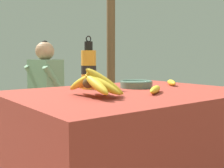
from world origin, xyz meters
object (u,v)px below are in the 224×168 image
object	(u,v)px
water_bottle	(89,68)
wooden_bench	(26,120)
banana_bunch_ripe	(96,82)
support_post_far	(111,22)
loose_banana_side	(171,83)
loose_banana_front	(155,90)
serving_bowl	(136,84)
seated_vendor	(42,90)

from	to	relation	value
water_bottle	wooden_bench	bearing A→B (deg)	86.56
banana_bunch_ripe	water_bottle	bearing A→B (deg)	62.63
banana_bunch_ripe	support_post_far	size ratio (longest dim) A/B	0.12
wooden_bench	support_post_far	xyz separation A→B (m)	(1.19, 0.22, 1.04)
support_post_far	water_bottle	bearing A→B (deg)	-130.99
loose_banana_side	wooden_bench	world-z (taller)	loose_banana_side
banana_bunch_ripe	loose_banana_front	size ratio (longest dim) A/B	1.69
loose_banana_front	wooden_bench	xyz separation A→B (m)	(-0.08, 1.61, -0.44)
loose_banana_side	banana_bunch_ripe	bearing A→B (deg)	-167.92
serving_bowl	loose_banana_front	size ratio (longest dim) A/B	0.96
water_bottle	support_post_far	bearing A→B (deg)	49.01
loose_banana_front	wooden_bench	size ratio (longest dim) A/B	0.13
loose_banana_side	wooden_bench	bearing A→B (deg)	108.20
loose_banana_front	wooden_bench	world-z (taller)	loose_banana_front
serving_bowl	water_bottle	xyz separation A→B (m)	(-0.26, 0.12, 0.10)
banana_bunch_ripe	serving_bowl	size ratio (longest dim) A/B	1.76
wooden_bench	loose_banana_front	bearing A→B (deg)	-87.02
banana_bunch_ripe	water_bottle	size ratio (longest dim) A/B	1.12
wooden_bench	seated_vendor	distance (m)	0.33
loose_banana_front	support_post_far	size ratio (longest dim) A/B	0.07
loose_banana_front	loose_banana_side	xyz separation A→B (m)	(0.37, 0.22, 0.00)
serving_bowl	loose_banana_front	distance (m)	0.28
serving_bowl	support_post_far	world-z (taller)	support_post_far
seated_vendor	support_post_far	distance (m)	1.31
seated_vendor	support_post_far	bearing A→B (deg)	-175.27
water_bottle	seated_vendor	bearing A→B (deg)	79.38
banana_bunch_ripe	seated_vendor	bearing A→B (deg)	75.66
wooden_bench	support_post_far	size ratio (longest dim) A/B	0.57
serving_bowl	wooden_bench	world-z (taller)	serving_bowl
loose_banana_front	loose_banana_side	world-z (taller)	same
seated_vendor	loose_banana_front	bearing A→B (deg)	78.20
loose_banana_side	support_post_far	size ratio (longest dim) A/B	0.06
loose_banana_front	loose_banana_side	distance (m)	0.43
banana_bunch_ripe	serving_bowl	distance (m)	0.46
serving_bowl	wooden_bench	xyz separation A→B (m)	(-0.19, 1.35, -0.44)
banana_bunch_ripe	loose_banana_side	size ratio (longest dim) A/B	2.12
water_bottle	loose_banana_side	world-z (taller)	water_bottle
loose_banana_front	wooden_bench	distance (m)	1.67
wooden_bench	banana_bunch_ripe	bearing A→B (deg)	-98.65
loose_banana_front	loose_banana_side	bearing A→B (deg)	29.96
banana_bunch_ripe	water_bottle	xyz separation A→B (m)	(0.16, 0.31, 0.05)
water_bottle	loose_banana_front	xyz separation A→B (m)	(0.16, -0.38, -0.10)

